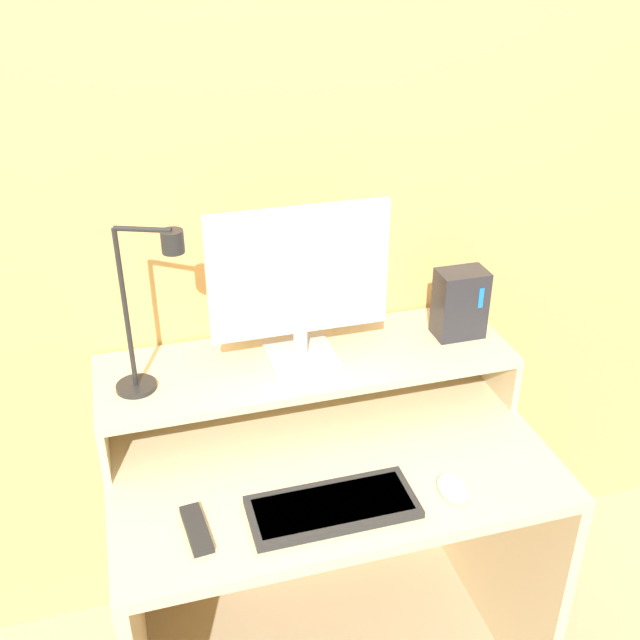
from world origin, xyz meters
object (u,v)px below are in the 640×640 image
at_px(desk_lamp, 148,309).
at_px(router_dock, 460,303).
at_px(keyboard, 333,507).
at_px(monitor, 299,282).
at_px(mouse, 452,489).
at_px(remote_control, 196,529).

relative_size(desk_lamp, router_dock, 2.23).
height_order(router_dock, keyboard, router_dock).
bearing_deg(monitor, mouse, -59.77).
height_order(keyboard, remote_control, keyboard).
relative_size(router_dock, keyboard, 0.50).
distance_m(router_dock, remote_control, 0.88).
bearing_deg(keyboard, monitor, 85.39).
distance_m(monitor, keyboard, 0.53).
bearing_deg(desk_lamp, mouse, -31.55).
xyz_separation_m(desk_lamp, router_dock, (0.80, 0.05, -0.13)).
bearing_deg(desk_lamp, remote_control, -84.24).
bearing_deg(router_dock, remote_control, -154.00).
bearing_deg(monitor, remote_control, -131.54).
relative_size(desk_lamp, keyboard, 1.12).
xyz_separation_m(desk_lamp, keyboard, (0.33, -0.34, -0.37)).
relative_size(monitor, router_dock, 2.39).
bearing_deg(mouse, keyboard, 174.56).
height_order(monitor, desk_lamp, desk_lamp).
distance_m(desk_lamp, remote_control, 0.49).
bearing_deg(router_dock, desk_lamp, -176.69).
bearing_deg(desk_lamp, monitor, 6.98).
xyz_separation_m(mouse, remote_control, (-0.57, 0.04, -0.01)).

